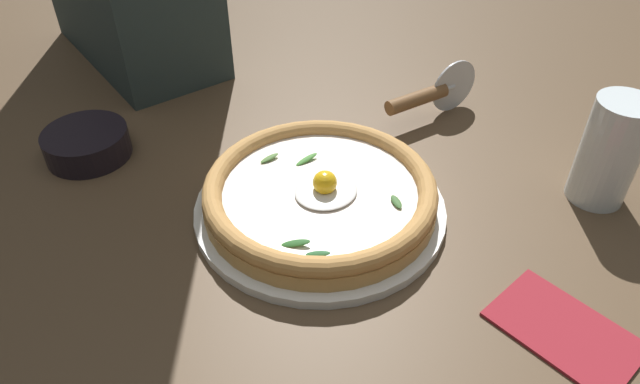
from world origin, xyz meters
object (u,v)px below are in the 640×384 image
object	(u,v)px
pizza	(320,193)
pizza_cutter	(428,95)
folded_napkin	(565,329)
drinking_glass	(607,158)
side_bowl	(87,144)

from	to	relation	value
pizza	pizza_cutter	distance (m)	0.27
pizza	pizza_cutter	xyz separation A→B (m)	(-0.26, -0.08, 0.01)
folded_napkin	drinking_glass	bearing A→B (deg)	-153.58
pizza_cutter	drinking_glass	distance (m)	0.27
pizza	folded_napkin	distance (m)	0.31
side_bowl	drinking_glass	bearing A→B (deg)	135.48
pizza	side_bowl	size ratio (longest dim) A/B	2.45
drinking_glass	folded_napkin	distance (m)	0.25
drinking_glass	folded_napkin	world-z (taller)	drinking_glass
pizza_cutter	folded_napkin	size ratio (longest dim) A/B	1.18
side_bowl	folded_napkin	distance (m)	0.64
drinking_glass	pizza_cutter	bearing A→B (deg)	-81.07
side_bowl	folded_napkin	size ratio (longest dim) A/B	0.83
pizza_cutter	side_bowl	bearing A→B (deg)	-25.88
drinking_glass	folded_napkin	bearing A→B (deg)	26.42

